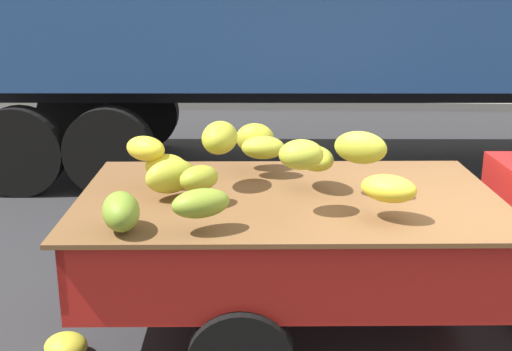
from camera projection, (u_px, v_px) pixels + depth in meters
The scene contains 3 objects.
ground at pixel (479, 351), 4.55m from camera, with size 220.00×220.00×0.00m, color #28282B.
curb_strip at pixel (350, 103), 13.55m from camera, with size 80.00×0.80×0.16m, color gray.
fallen_banana_bunch_near_tailgate at pixel (66, 346), 4.45m from camera, with size 0.30×0.28×0.17m, color gold.
Camera 1 is at (-1.40, -4.07, 2.47)m, focal length 45.58 mm.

